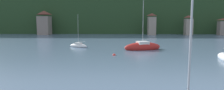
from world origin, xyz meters
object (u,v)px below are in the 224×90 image
Objects in this scene: mooring_buoy_near at (114,55)px; shore_building_central at (188,25)px; shore_building_westcentral at (152,24)px; sailboat_far_7 at (78,46)px; sailboat_far_4 at (143,47)px; shore_building_west at (44,23)px.

shore_building_central is at bearing 59.67° from mooring_buoy_near.
shore_building_westcentral reaches higher than shore_building_central.
sailboat_far_7 is 14.29m from mooring_buoy_near.
sailboat_far_4 reaches higher than shore_building_westcentral.
shore_building_west is 48.86m from shore_building_westcentral.
shore_building_west is at bearing -69.90° from sailboat_far_4.
shore_building_westcentral is (48.85, -0.81, -0.56)m from shore_building_west.
shore_building_central is 60.28m from sailboat_far_7.
shore_building_west is 65.58m from mooring_buoy_near.
sailboat_far_7 is (-41.02, -44.00, -3.95)m from shore_building_central.
shore_building_west is at bearing 178.96° from shore_building_central.
shore_building_central is 1.09× the size of sailboat_far_7.
shore_building_west is 65.16m from shore_building_central.
shore_building_westcentral is 0.88× the size of sailboat_far_4.
shore_building_westcentral is 16.30m from shore_building_central.
shore_building_west is 1.35× the size of sailboat_far_7.
sailboat_far_4 is (-10.08, -48.22, -4.16)m from shore_building_westcentral.
shore_building_central is (16.28, -0.38, -0.46)m from shore_building_westcentral.
shore_building_west is at bearing -28.88° from sailboat_far_7.
shore_building_west is 1.24× the size of shore_building_central.
mooring_buoy_near is at bearing -106.12° from shore_building_westcentral.
shore_building_westcentral is at bearing 73.88° from mooring_buoy_near.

